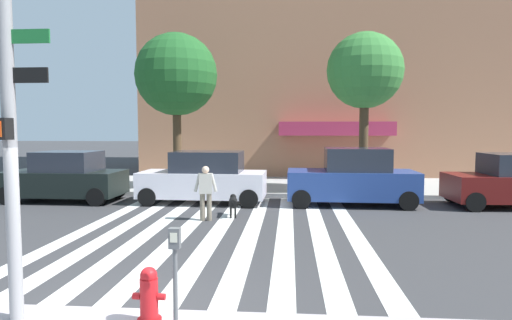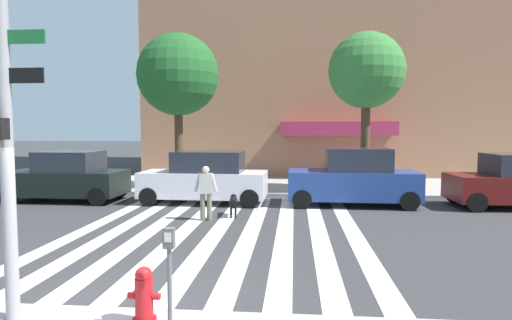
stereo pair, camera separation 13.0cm
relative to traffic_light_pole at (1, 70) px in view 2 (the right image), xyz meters
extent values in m
plane|color=#353538|center=(1.19, 6.12, -3.52)|extent=(160.00, 160.00, 0.00)
cube|color=#A5A6A2|center=(1.19, 14.71, -3.45)|extent=(80.00, 6.00, 0.15)
cube|color=silver|center=(-1.81, 6.12, -3.52)|extent=(0.45, 10.58, 0.01)
cube|color=silver|center=(-0.91, 6.12, -3.52)|extent=(0.45, 10.58, 0.01)
cube|color=silver|center=(-0.01, 6.12, -3.52)|extent=(0.45, 10.58, 0.01)
cube|color=silver|center=(0.89, 6.12, -3.52)|extent=(0.45, 10.58, 0.01)
cube|color=silver|center=(1.79, 6.12, -3.52)|extent=(0.45, 10.58, 0.01)
cube|color=silver|center=(2.69, 6.12, -3.52)|extent=(0.45, 10.58, 0.01)
cube|color=silver|center=(3.59, 6.12, -3.52)|extent=(0.45, 10.58, 0.01)
cube|color=silver|center=(4.49, 6.12, -3.52)|extent=(0.45, 10.58, 0.01)
cube|color=silver|center=(5.39, 6.12, -3.52)|extent=(0.45, 10.58, 0.01)
cube|color=#B02C50|center=(6.05, 17.11, -0.77)|extent=(5.83, 1.60, 0.70)
cylinder|color=gray|center=(-0.01, 0.05, -0.47)|extent=(0.18, 0.18, 5.80)
cube|color=#19662D|center=(0.29, 0.05, 0.43)|extent=(0.60, 0.03, 0.18)
cube|color=black|center=(0.27, 0.05, -0.07)|extent=(0.56, 0.03, 0.20)
cylinder|color=red|center=(1.84, 0.09, -3.34)|extent=(0.32, 0.32, 0.06)
cylinder|color=red|center=(1.84, 0.09, -3.04)|extent=(0.24, 0.24, 0.55)
sphere|color=red|center=(1.84, 0.09, -2.72)|extent=(0.23, 0.23, 0.23)
cylinder|color=red|center=(1.67, 0.09, -3.01)|extent=(0.10, 0.09, 0.09)
cylinder|color=red|center=(2.01, 0.09, -3.01)|extent=(0.10, 0.09, 0.09)
cylinder|color=#515456|center=(2.27, -0.17, -2.82)|extent=(0.06, 0.06, 1.10)
cube|color=#515456|center=(2.27, -0.17, -2.14)|extent=(0.14, 0.10, 0.26)
cube|color=beige|center=(2.27, -0.22, -2.12)|extent=(0.09, 0.01, 0.12)
cube|color=black|center=(-4.82, 10.17, -2.82)|extent=(4.35, 2.03, 0.90)
cube|color=#232833|center=(-4.65, 10.17, -2.00)|extent=(2.16, 1.77, 0.74)
cylinder|color=black|center=(-6.51, 9.28, -3.19)|extent=(0.66, 0.23, 0.66)
cylinder|color=black|center=(-6.49, 11.10, -3.19)|extent=(0.66, 0.23, 0.66)
cylinder|color=black|center=(-3.15, 9.24, -3.19)|extent=(0.66, 0.23, 0.66)
cylinder|color=black|center=(-3.13, 11.06, -3.19)|extent=(0.66, 0.23, 0.66)
cube|color=silver|center=(0.50, 10.17, -2.81)|extent=(4.62, 1.95, 0.92)
cube|color=#232833|center=(0.69, 10.17, -1.98)|extent=(2.54, 1.68, 0.75)
cylinder|color=black|center=(-1.33, 9.37, -3.19)|extent=(0.66, 0.23, 0.66)
cylinder|color=black|center=(-1.29, 11.06, -3.19)|extent=(0.66, 0.23, 0.66)
cylinder|color=black|center=(2.30, 9.29, -3.19)|extent=(0.66, 0.23, 0.66)
cylinder|color=black|center=(2.33, 10.98, -3.19)|extent=(0.66, 0.23, 0.66)
cube|color=navy|center=(5.91, 10.17, -2.77)|extent=(4.57, 1.96, 0.99)
cube|color=#232833|center=(6.09, 10.17, -1.87)|extent=(2.23, 1.70, 0.81)
cylinder|color=black|center=(4.10, 9.33, -3.19)|extent=(0.66, 0.23, 0.66)
cylinder|color=black|center=(4.13, 11.06, -3.19)|extent=(0.66, 0.23, 0.66)
cylinder|color=black|center=(7.69, 9.28, -3.19)|extent=(0.66, 0.23, 0.66)
cylinder|color=black|center=(7.71, 11.01, -3.19)|extent=(0.66, 0.23, 0.66)
cylinder|color=black|center=(9.82, 9.22, -3.19)|extent=(0.67, 0.24, 0.66)
cylinder|color=black|center=(9.77, 11.03, -3.19)|extent=(0.67, 0.24, 0.66)
cylinder|color=#4C3823|center=(-1.15, 12.85, -1.40)|extent=(0.36, 0.36, 3.94)
sphere|color=#1E5623|center=(-1.15, 12.85, 1.54)|extent=(3.50, 3.50, 3.50)
cylinder|color=#4C3823|center=(6.72, 12.55, -1.32)|extent=(0.37, 0.37, 4.11)
sphere|color=#337533|center=(6.72, 12.55, 1.58)|extent=(3.08, 3.08, 3.08)
cylinder|color=#6B6051|center=(1.10, 7.16, -3.11)|extent=(0.17, 0.17, 0.82)
cylinder|color=#6B6051|center=(1.30, 7.19, -3.11)|extent=(0.17, 0.17, 0.82)
cube|color=#B2ADA3|center=(1.20, 7.18, -2.40)|extent=(0.41, 0.29, 0.60)
cylinder|color=#B2ADA3|center=(0.97, 7.15, -2.37)|extent=(0.23, 0.12, 0.57)
cylinder|color=#B2ADA3|center=(1.44, 7.21, -2.37)|extent=(0.23, 0.12, 0.57)
sphere|color=beige|center=(1.20, 7.18, -1.99)|extent=(0.25, 0.25, 0.22)
cylinder|color=black|center=(1.94, 7.81, -3.07)|extent=(0.34, 0.72, 0.26)
sphere|color=black|center=(1.89, 8.23, -2.97)|extent=(0.22, 0.22, 0.20)
cylinder|color=black|center=(2.00, 7.37, -3.02)|extent=(0.06, 0.24, 0.16)
cylinder|color=black|center=(1.84, 8.04, -3.36)|extent=(0.06, 0.06, 0.32)
cylinder|color=black|center=(1.98, 8.06, -3.36)|extent=(0.06, 0.06, 0.32)
cylinder|color=black|center=(1.90, 7.56, -3.36)|extent=(0.06, 0.06, 0.32)
cylinder|color=black|center=(2.04, 7.58, -3.36)|extent=(0.06, 0.06, 0.32)
camera|label=1|loc=(3.70, -5.38, -0.77)|focal=30.17mm
camera|label=2|loc=(3.83, -5.37, -0.77)|focal=30.17mm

